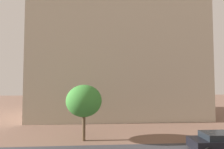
{
  "coord_description": "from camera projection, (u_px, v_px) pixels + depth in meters",
  "views": [
    {
      "loc": [
        -0.44,
        -2.11,
        5.43
      ],
      "look_at": [
        0.27,
        9.47,
        5.98
      ],
      "focal_mm": 26.87,
      "sensor_mm": 36.0,
      "label": 1
    }
  ],
  "objects": [
    {
      "name": "tree_curb_far",
      "position": [
        84.0,
        101.0,
        15.77
      ],
      "size": [
        3.34,
        3.34,
        5.21
      ],
      "color": "brown",
      "rests_on": "ground_plane"
    },
    {
      "name": "car_black",
      "position": [
        219.0,
        142.0,
        13.34
      ],
      "size": [
        4.46,
        2.02,
        1.43
      ],
      "color": "black",
      "rests_on": "ground_plane"
    },
    {
      "name": "landmark_building",
      "position": [
        116.0,
        50.0,
        29.25
      ],
      "size": [
        25.91,
        13.92,
        39.59
      ],
      "color": "#B2A893",
      "rests_on": "ground_plane"
    }
  ]
}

